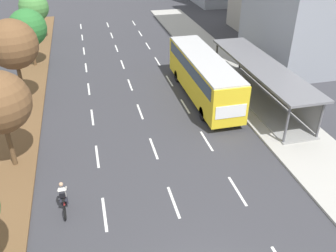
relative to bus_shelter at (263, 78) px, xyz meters
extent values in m
cube|color=brown|center=(-17.83, 4.97, -1.81)|extent=(2.60, 52.00, 0.12)
cube|color=#ADAAA3|center=(-0.28, 4.97, -1.79)|extent=(4.50, 52.00, 0.15)
cube|color=white|center=(-13.03, -9.47, -1.86)|extent=(0.14, 2.35, 0.01)
cube|color=white|center=(-13.03, -4.53, -1.86)|extent=(0.14, 2.35, 0.01)
cube|color=white|center=(-13.03, 0.41, -1.86)|extent=(0.14, 2.35, 0.01)
cube|color=white|center=(-13.03, 5.35, -1.86)|extent=(0.14, 2.35, 0.01)
cube|color=white|center=(-13.03, 10.30, -1.86)|extent=(0.14, 2.35, 0.01)
cube|color=white|center=(-13.03, 15.24, -1.86)|extent=(0.14, 2.35, 0.01)
cube|color=white|center=(-13.03, 20.18, -1.86)|extent=(0.14, 2.35, 0.01)
cube|color=white|center=(-13.03, 25.12, -1.86)|extent=(0.14, 2.35, 0.01)
cube|color=white|center=(-9.53, -9.47, -1.86)|extent=(0.14, 2.35, 0.01)
cube|color=white|center=(-9.53, -4.53, -1.86)|extent=(0.14, 2.35, 0.01)
cube|color=white|center=(-9.53, 0.41, -1.86)|extent=(0.14, 2.35, 0.01)
cube|color=white|center=(-9.53, 5.35, -1.86)|extent=(0.14, 2.35, 0.01)
cube|color=white|center=(-9.53, 10.30, -1.86)|extent=(0.14, 2.35, 0.01)
cube|color=white|center=(-9.53, 15.24, -1.86)|extent=(0.14, 2.35, 0.01)
cube|color=white|center=(-9.53, 20.18, -1.86)|extent=(0.14, 2.35, 0.01)
cube|color=white|center=(-9.53, 25.12, -1.86)|extent=(0.14, 2.35, 0.01)
cube|color=white|center=(-6.03, -9.47, -1.86)|extent=(0.14, 2.35, 0.01)
cube|color=white|center=(-6.03, -4.53, -1.86)|extent=(0.14, 2.35, 0.01)
cube|color=white|center=(-6.03, 0.41, -1.86)|extent=(0.14, 2.35, 0.01)
cube|color=white|center=(-6.03, 5.35, -1.86)|extent=(0.14, 2.35, 0.01)
cube|color=white|center=(-6.03, 10.30, -1.86)|extent=(0.14, 2.35, 0.01)
cube|color=white|center=(-6.03, 15.24, -1.86)|extent=(0.14, 2.35, 0.01)
cube|color=white|center=(-6.03, 20.18, -1.86)|extent=(0.14, 2.35, 0.01)
cube|color=white|center=(-6.03, 25.12, -1.86)|extent=(0.14, 2.35, 0.01)
cube|color=gray|center=(-0.28, 0.00, -1.67)|extent=(2.60, 12.70, 0.10)
cylinder|color=#56565B|center=(-1.46, -6.10, -0.32)|extent=(0.16, 0.16, 2.60)
cylinder|color=#56565B|center=(-1.46, 6.10, -0.32)|extent=(0.16, 0.16, 2.60)
cylinder|color=#56565B|center=(0.90, -6.10, -0.32)|extent=(0.16, 0.16, 2.60)
cylinder|color=#56565B|center=(0.90, 6.10, -0.32)|extent=(0.16, 0.16, 2.60)
cube|color=gray|center=(0.96, 0.00, -0.32)|extent=(0.10, 12.06, 2.34)
cube|color=slate|center=(-0.28, 0.00, 1.06)|extent=(2.90, 13.10, 0.16)
cube|color=yellow|center=(-4.28, 1.63, -0.02)|extent=(2.50, 11.20, 2.80)
cube|color=#2D3D4C|center=(-4.28, 1.63, 0.83)|extent=(2.54, 10.30, 0.90)
cube|color=#B7B7B7|center=(-4.28, 1.63, 1.44)|extent=(2.45, 10.98, 0.12)
cube|color=#2D3D4C|center=(-4.28, 7.25, 0.33)|extent=(2.25, 0.06, 1.54)
cube|color=white|center=(-4.28, -3.99, -0.22)|extent=(2.12, 0.04, 0.90)
cylinder|color=black|center=(-5.38, 5.10, -1.37)|extent=(0.30, 1.00, 1.00)
cylinder|color=black|center=(-3.18, 5.10, -1.37)|extent=(0.30, 1.00, 1.00)
cylinder|color=black|center=(-5.38, -1.85, -1.37)|extent=(0.30, 1.00, 1.00)
cylinder|color=black|center=(-3.18, -1.85, -1.37)|extent=(0.30, 1.00, 1.00)
torus|color=black|center=(-14.86, -8.22, -1.51)|extent=(0.06, 0.72, 0.72)
torus|color=black|center=(-14.86, -9.32, -1.51)|extent=(0.06, 0.72, 0.72)
cylinder|color=maroon|center=(-14.86, -8.77, -1.23)|extent=(0.05, 0.94, 0.05)
cylinder|color=maroon|center=(-14.86, -8.87, -1.41)|extent=(0.05, 0.57, 0.42)
cylinder|color=maroon|center=(-14.86, -8.97, -1.21)|extent=(0.04, 0.04, 0.40)
cube|color=black|center=(-14.86, -8.97, -1.01)|extent=(0.12, 0.24, 0.06)
cylinder|color=black|center=(-14.86, -8.27, -0.96)|extent=(0.46, 0.04, 0.04)
cube|color=silver|center=(-14.86, -8.79, -0.68)|extent=(0.30, 0.36, 0.59)
cube|color=black|center=(-14.86, -8.95, -0.66)|extent=(0.26, 0.26, 0.42)
sphere|color=tan|center=(-14.86, -8.67, -0.26)|extent=(0.20, 0.20, 0.20)
cylinder|color=#23232D|center=(-14.98, -8.82, -1.08)|extent=(0.12, 0.42, 0.25)
cylinder|color=#23232D|center=(-14.98, -8.65, -1.34)|extent=(0.10, 0.17, 0.41)
cylinder|color=#23232D|center=(-14.74, -8.82, -1.08)|extent=(0.12, 0.42, 0.25)
cylinder|color=#23232D|center=(-14.74, -8.65, -1.34)|extent=(0.10, 0.17, 0.41)
cylinder|color=silver|center=(-15.03, -8.57, -0.63)|extent=(0.09, 0.47, 0.28)
cylinder|color=silver|center=(-14.69, -8.57, -0.63)|extent=(0.09, 0.47, 0.28)
cylinder|color=brown|center=(-17.71, -4.30, -0.37)|extent=(0.28, 0.28, 2.75)
cylinder|color=brown|center=(-17.86, 3.78, -0.12)|extent=(0.28, 0.28, 3.26)
sphere|color=brown|center=(-17.86, 3.78, 2.84)|extent=(3.55, 3.55, 3.55)
cylinder|color=brown|center=(-17.74, 11.86, -0.58)|extent=(0.28, 0.28, 2.32)
sphere|color=#2D7533|center=(-17.74, 11.86, 1.85)|extent=(3.39, 3.39, 3.39)
cylinder|color=brown|center=(-17.80, 19.94, -0.49)|extent=(0.28, 0.28, 2.51)
sphere|color=#4C8E42|center=(-17.80, 19.94, 1.96)|extent=(3.18, 3.18, 3.18)
camera|label=1|loc=(-13.01, -22.37, 10.73)|focal=37.64mm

